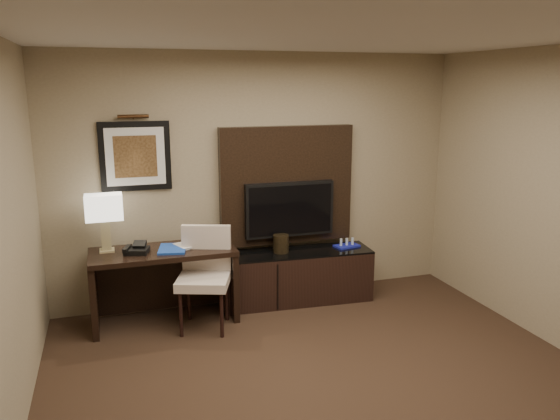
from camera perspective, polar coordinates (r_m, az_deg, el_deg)
name	(u,v)px	position (r m, az deg, el deg)	size (l,w,h in m)	color
floor	(353,418)	(4.27, 7.61, -20.76)	(4.50, 5.00, 0.01)	#2F1E15
ceiling	(366,28)	(3.57, 8.98, 18.31)	(4.50, 5.00, 0.01)	silver
wall_back	(259,179)	(5.99, -2.20, 3.30)	(4.50, 0.01, 2.70)	gray
desk	(165,286)	(5.67, -11.97, -7.74)	(1.42, 0.61, 0.76)	black
credenza	(296,276)	(6.08, 1.65, -6.93)	(1.67, 0.46, 0.57)	black
tv_wall_panel	(287,185)	(6.03, 0.71, 2.60)	(1.50, 0.12, 1.30)	black
tv	(290,209)	(5.99, 1.01, 0.09)	(1.00, 0.08, 0.60)	black
artwork	(135,156)	(5.72, -14.88, 5.45)	(0.70, 0.04, 0.70)	black
picture_light	(133,116)	(5.64, -15.10, 9.43)	(0.04, 0.04, 0.30)	#3D2513
desk_chair	(204,279)	(5.39, -7.98, -7.20)	(0.49, 0.56, 1.02)	beige
table_lamp	(105,221)	(5.55, -17.83, -1.09)	(0.38, 0.22, 0.62)	tan
desk_phone	(137,248)	(5.48, -14.74, -3.84)	(0.22, 0.20, 0.11)	black
blue_folder	(172,249)	(5.52, -11.18, -4.00)	(0.26, 0.35, 0.02)	#1941A4
book	(177,237)	(5.52, -10.70, -2.77)	(0.18, 0.02, 0.24)	tan
water_bottle	(200,237)	(5.59, -8.34, -2.78)	(0.06, 0.06, 0.19)	#AEBAC6
ice_bucket	(281,244)	(5.93, 0.10, -3.53)	(0.17, 0.17, 0.19)	black
minibar_tray	(347,243)	(6.18, 6.99, -3.39)	(0.27, 0.16, 0.10)	#181F9F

